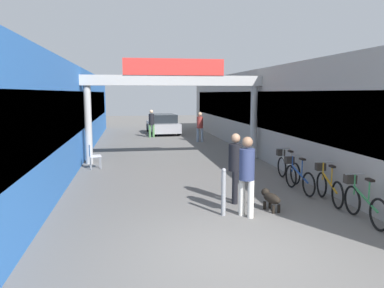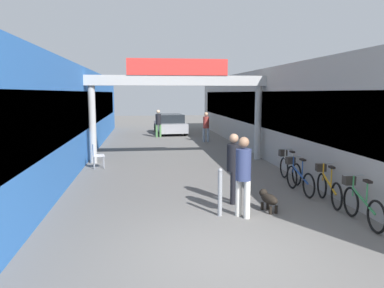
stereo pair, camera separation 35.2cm
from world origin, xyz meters
name	(u,v)px [view 1 (the left image)]	position (x,y,z in m)	size (l,w,h in m)	color
ground_plane	(235,253)	(0.00, 0.00, 0.00)	(80.00, 80.00, 0.00)	#605E5B
storefront_left	(51,113)	(-5.09, 11.00, 1.88)	(3.00, 26.00, 3.75)	blue
storefront_right	(275,111)	(5.09, 11.00, 1.88)	(3.00, 26.00, 3.75)	#9E9993
arcade_sign_gateway	(174,89)	(0.00, 8.96, 2.90)	(7.40, 0.47, 4.08)	#B2B2B2
pedestrian_with_dog	(247,171)	(0.79, 1.85, 1.04)	(0.48, 0.48, 1.81)	silver
pedestrian_companion	(235,163)	(0.83, 2.94, 1.01)	(0.42, 0.42, 1.76)	black
pedestrian_carrying_crate	(200,125)	(2.14, 14.70, 0.96)	(0.42, 0.42, 1.68)	#8C9EB2
pedestrian_elderly_walking	(151,122)	(-0.44, 17.31, 0.98)	(0.40, 0.40, 1.72)	#4C7F47
dog_on_leash	(271,198)	(1.49, 2.19, 0.30)	(0.39, 0.69, 0.48)	black
bicycle_green_nearest	(362,201)	(3.18, 1.19, 0.44)	(0.46, 1.69, 0.98)	black
bicycle_orange_second	(328,185)	(3.20, 2.66, 0.44)	(0.46, 1.68, 0.98)	black
bicycle_blue_third	(298,176)	(2.89, 3.74, 0.44)	(0.46, 1.69, 0.98)	black
bicycle_silver_farthest	(287,166)	(3.16, 5.09, 0.44)	(0.46, 1.69, 0.98)	black
bollard_post_metal	(224,192)	(0.30, 2.00, 0.55)	(0.10, 0.10, 1.09)	gray
cafe_chair_aluminium_nearer	(93,154)	(-3.10, 7.87, 0.54)	(0.47, 0.47, 0.89)	gray
parked_car_silver	(163,124)	(0.45, 19.36, 0.64)	(2.08, 4.13, 1.33)	#99999E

